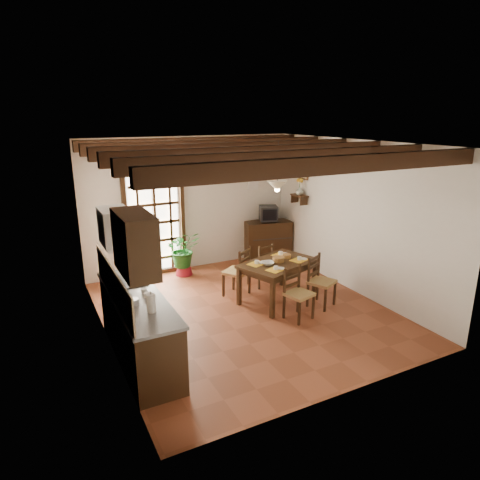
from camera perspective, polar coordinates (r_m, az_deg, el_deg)
ground_plane at (r=7.37m, az=0.74°, el=-9.51°), size 5.00×5.00×0.00m
room_shell at (r=6.77m, az=0.79°, el=4.44°), size 4.52×5.02×2.81m
ceiling_beams at (r=6.64m, az=0.82°, el=11.83°), size 4.50×4.34×0.20m
french_door at (r=8.85m, az=-11.31°, el=2.76°), size 1.26×0.11×2.32m
kitchen_counter at (r=6.04m, az=-13.40°, el=-11.15°), size 0.64×2.25×1.38m
upper_cabinet at (r=4.86m, az=-13.81°, el=-0.49°), size 0.35×0.80×0.70m
range_hood at (r=6.08m, az=-16.32°, el=1.58°), size 0.38×0.60×0.54m
counter_items at (r=5.92m, az=-13.93°, el=-6.60°), size 0.50×1.43×0.25m
dining_table at (r=7.58m, az=5.12°, el=-3.60°), size 1.55×1.26×0.73m
chair_near_left at (r=7.09m, az=7.75°, el=-8.30°), size 0.48×0.47×0.87m
chair_near_right at (r=7.60m, az=10.70°, el=-6.63°), size 0.54×0.53×0.90m
chair_far_left at (r=7.88m, az=-0.38°, el=-5.40°), size 0.58×0.57×0.92m
chair_far_right at (r=8.35m, az=2.77°, el=-4.28°), size 0.46×0.45×0.86m
table_setting at (r=7.55m, az=5.14°, el=-2.90°), size 0.98×0.65×0.09m
table_bowl at (r=7.39m, az=3.70°, el=-3.11°), size 0.26×0.26×0.05m
sideboard at (r=9.83m, az=3.74°, el=-0.01°), size 1.12×0.69×0.88m
crt_tv at (r=9.66m, az=3.82°, el=3.58°), size 0.49×0.47×0.33m
fuse_box at (r=9.63m, az=1.79°, el=7.66°), size 0.25×0.03×0.32m
plant_pot at (r=9.00m, az=-7.47°, el=-3.92°), size 0.35×0.35×0.22m
potted_plant at (r=8.85m, az=-7.58°, el=-1.13°), size 1.90×1.67×1.97m
wall_shelf at (r=9.27m, az=7.91°, el=5.66°), size 0.20×0.42×0.20m
shelf_vase at (r=9.24m, az=7.94°, el=6.51°), size 0.15×0.15×0.15m
shelf_flowers at (r=9.21m, az=7.99°, el=7.78°), size 0.14×0.14×0.36m
framed_picture at (r=9.23m, az=8.47°, el=8.99°), size 0.03×0.32×0.32m
pendant_lamp at (r=7.30m, az=4.99°, el=7.36°), size 0.36×0.36×0.84m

